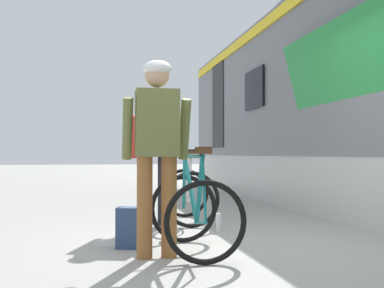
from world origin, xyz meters
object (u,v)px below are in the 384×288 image
Objects in this scene: bicycle_near_white at (188,193)px; bicycle_far_teal at (194,210)px; cyclist_near_in_red at (155,144)px; water_bottle_near_the_bikes at (219,222)px; cyclist_far_in_olive at (157,139)px; backpack_on_platform at (131,228)px.

bicycle_near_white and bicycle_far_teal have the same top height.
cyclist_near_in_red is at bearing 94.92° from bicycle_far_teal.
water_bottle_near_the_bikes is at bearing -74.07° from bicycle_near_white.
cyclist_far_in_olive reaches higher than water_bottle_near_the_bikes.
water_bottle_near_the_bikes is (0.55, 1.17, -0.30)m from bicycle_far_teal.
bicycle_far_teal is at bearing -85.08° from cyclist_near_in_red.
bicycle_near_white is 2.84× the size of backpack_on_platform.
bicycle_far_teal is 5.03× the size of water_bottle_near_the_bikes.
backpack_on_platform reaches higher than water_bottle_near_the_bikes.
bicycle_near_white is at bearing 71.87° from cyclist_far_in_olive.
cyclist_near_in_red is at bearing -157.24° from bicycle_near_white.
cyclist_far_in_olive is 1.00m from backpack_on_platform.
bicycle_near_white is 1.85m from backpack_on_platform.
bicycle_near_white is 1.05× the size of bicycle_far_teal.
water_bottle_near_the_bikes is at bearing 64.83° from bicycle_far_teal.
cyclist_near_in_red and cyclist_far_in_olive have the same top height.
cyclist_far_in_olive is at bearing -108.13° from bicycle_near_white.
cyclist_near_in_red is 0.83m from bicycle_near_white.
cyclist_near_in_red reaches higher than bicycle_far_teal.
backpack_on_platform is (-0.88, -1.62, -0.20)m from bicycle_near_white.
backpack_on_platform is at bearing -105.81° from cyclist_near_in_red.
cyclist_near_in_red is 8.25× the size of water_bottle_near_the_bikes.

